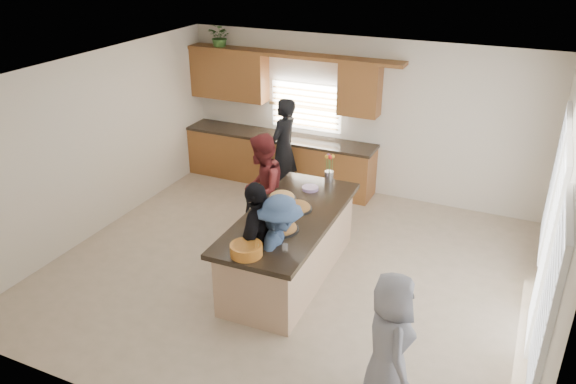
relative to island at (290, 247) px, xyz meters
The scene contains 18 objects.
floor 0.48m from the island, 121.89° to the left, with size 6.50×6.50×0.00m, color #C8AF95.
room_shell 1.46m from the island, 121.89° to the left, with size 6.52×6.02×2.81m.
back_cabinetry 3.29m from the island, 118.41° to the left, with size 4.08×0.66×2.46m.
right_wall_glazing 3.26m from the island, ahead, with size 0.06×4.00×2.25m.
island is the anchor object (origin of this frame).
platter_front 0.68m from the island, 81.41° to the right, with size 0.46×0.46×0.18m.
platter_mid 0.56m from the island, 84.08° to the left, with size 0.41×0.41×0.17m.
platter_back 0.72m from the island, 127.83° to the left, with size 0.40×0.40×0.16m.
salad_bowl 1.28m from the island, 92.42° to the right, with size 0.38×0.38×0.14m.
clear_cup 1.08m from the island, 69.25° to the right, with size 0.07×0.07×0.09m, color white.
plate_stack 1.00m from the island, 94.08° to the left, with size 0.24×0.24×0.05m, color #A583BE.
flower_vase 1.44m from the island, 86.31° to the left, with size 0.14×0.14×0.43m.
potted_plant 4.57m from the island, 132.82° to the left, with size 0.42×0.36×0.47m, color #3F732E.
woman_left_back 2.66m from the island, 116.80° to the left, with size 0.66×0.43×1.81m, color black.
woman_left_mid 1.12m from the island, 138.28° to the left, with size 0.85×0.66×1.75m, color maroon.
woman_left_front 0.79m from the island, 101.53° to the right, with size 0.98×0.41×1.68m, color black.
woman_right_back 0.79m from the island, 75.66° to the right, with size 1.00×0.58×1.56m, color navy.
woman_right_front 2.55m from the island, 43.26° to the right, with size 0.75×0.49×1.53m, color slate.
Camera 1 is at (2.81, -6.21, 4.42)m, focal length 35.00 mm.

